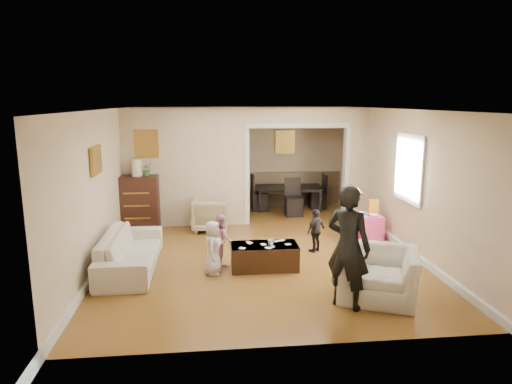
{
  "coord_description": "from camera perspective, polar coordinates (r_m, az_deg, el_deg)",
  "views": [
    {
      "loc": [
        -0.88,
        -8.13,
        2.75
      ],
      "look_at": [
        0.0,
        0.2,
        1.05
      ],
      "focal_mm": 31.6,
      "sensor_mm": 36.0,
      "label": 1
    }
  ],
  "objects": [
    {
      "name": "play_bowl",
      "position": [
        9.34,
        14.72,
        -2.86
      ],
      "size": [
        0.2,
        0.2,
        0.05
      ],
      "primitive_type": "imported",
      "rotation": [
        0.0,
        0.0,
        -0.03
      ],
      "color": "beige",
      "rests_on": "play_table"
    },
    {
      "name": "framed_art_sofa_wall",
      "position": [
        7.8,
        -19.59,
        3.82
      ],
      "size": [
        0.03,
        0.55,
        0.4
      ],
      "primitive_type": "cube",
      "color": "brown"
    },
    {
      "name": "coffee_table",
      "position": [
        7.57,
        1.06,
        -8.16
      ],
      "size": [
        1.11,
        0.57,
        0.41
      ],
      "primitive_type": "cube",
      "rotation": [
        0.0,
        0.0,
        -0.02
      ],
      "color": "#3A2112",
      "rests_on": "ground"
    },
    {
      "name": "framed_art_partition",
      "position": [
        9.95,
        -13.71,
        5.97
      ],
      "size": [
        0.45,
        0.03,
        0.55
      ],
      "primitive_type": "cube",
      "color": "brown",
      "rests_on": "partition_left"
    },
    {
      "name": "craft_papers",
      "position": [
        7.51,
        1.23,
        -6.64
      ],
      "size": [
        0.89,
        0.51,
        0.0
      ],
      "color": "white",
      "rests_on": "coffee_table"
    },
    {
      "name": "cyan_cup",
      "position": [
        9.35,
        13.71,
        -2.7
      ],
      "size": [
        0.08,
        0.08,
        0.08
      ],
      "primitive_type": "cylinder",
      "color": "#28C9C5",
      "rests_on": "play_table"
    },
    {
      "name": "toy_block",
      "position": [
        9.5,
        13.25,
        -2.54
      ],
      "size": [
        0.09,
        0.08,
        0.05
      ],
      "primitive_type": "cube",
      "rotation": [
        0.0,
        0.0,
        0.32
      ],
      "color": "red",
      "rests_on": "play_table"
    },
    {
      "name": "coffee_cup",
      "position": [
        7.45,
        1.88,
        -6.41
      ],
      "size": [
        0.11,
        0.11,
        0.1
      ],
      "primitive_type": "imported",
      "rotation": [
        0.0,
        0.0,
        -0.02
      ],
      "color": "beige",
      "rests_on": "coffee_table"
    },
    {
      "name": "table_lamp",
      "position": [
        9.84,
        -14.87,
        3.01
      ],
      "size": [
        0.22,
        0.22,
        0.36
      ],
      "primitive_type": "cylinder",
      "color": "beige",
      "rests_on": "dresser"
    },
    {
      "name": "dresser",
      "position": [
        9.98,
        -14.64,
        -1.38
      ],
      "size": [
        0.86,
        0.49,
        1.19
      ],
      "primitive_type": "cube",
      "color": "black",
      "rests_on": "ground"
    },
    {
      "name": "partition_right",
      "position": [
        10.58,
        12.54,
        3.33
      ],
      "size": [
        0.55,
        0.18,
        2.6
      ],
      "primitive_type": "cube",
      "color": "beige",
      "rests_on": "ground"
    },
    {
      "name": "dining_table",
      "position": [
        11.6,
        4.17,
        -0.77
      ],
      "size": [
        1.74,
        1.06,
        0.59
      ],
      "primitive_type": "imported",
      "rotation": [
        0.0,
        0.0,
        -0.07
      ],
      "color": "black",
      "rests_on": "ground"
    },
    {
      "name": "child_kneel_b",
      "position": [
        7.73,
        -4.39,
        -5.97
      ],
      "size": [
        0.45,
        0.51,
        0.87
      ],
      "primitive_type": "imported",
      "rotation": [
        0.0,
        0.0,
        1.9
      ],
      "color": "pink",
      "rests_on": "ground"
    },
    {
      "name": "partition_left",
      "position": [
        10.04,
        -8.81,
        3.04
      ],
      "size": [
        2.75,
        0.18,
        2.6
      ],
      "primitive_type": "cube",
      "color": "beige",
      "rests_on": "ground"
    },
    {
      "name": "adult_person",
      "position": [
        6.15,
        11.59,
        -6.8
      ],
      "size": [
        0.73,
        0.72,
        1.7
      ],
      "primitive_type": "imported",
      "rotation": [
        0.0,
        0.0,
        2.38
      ],
      "color": "black",
      "rests_on": "ground"
    },
    {
      "name": "armchair_front",
      "position": [
        6.69,
        15.12,
        -9.96
      ],
      "size": [
        1.37,
        1.3,
        0.71
      ],
      "primitive_type": "imported",
      "rotation": [
        0.0,
        0.0,
        -0.41
      ],
      "color": "beige",
      "rests_on": "ground"
    },
    {
      "name": "partition_header",
      "position": [
        10.13,
        5.31,
        9.59
      ],
      "size": [
        2.22,
        0.18,
        0.35
      ],
      "primitive_type": "cube",
      "color": "beige",
      "rests_on": "partition_right"
    },
    {
      "name": "window_pane",
      "position": [
        8.61,
        18.84,
        2.85
      ],
      "size": [
        0.03,
        0.95,
        1.1
      ],
      "primitive_type": "cube",
      "color": "white",
      "rests_on": "ground"
    },
    {
      "name": "child_toddler",
      "position": [
        8.4,
        7.58,
        -4.84
      ],
      "size": [
        0.5,
        0.45,
        0.81
      ],
      "primitive_type": "imported",
      "rotation": [
        0.0,
        0.0,
        -2.46
      ],
      "color": "black",
      "rests_on": "ground"
    },
    {
      "name": "sofa",
      "position": [
        7.8,
        -15.6,
        -7.19
      ],
      "size": [
        0.84,
        2.13,
        0.62
      ],
      "primitive_type": "imported",
      "rotation": [
        0.0,
        0.0,
        1.57
      ],
      "color": "beige",
      "rests_on": "ground"
    },
    {
      "name": "armchair_back",
      "position": [
        9.76,
        -5.79,
        -2.83
      ],
      "size": [
        0.8,
        0.82,
        0.69
      ],
      "primitive_type": "imported",
      "rotation": [
        0.0,
        0.0,
        3.06
      ],
      "color": "tan",
      "rests_on": "ground"
    },
    {
      "name": "child_kneel_a",
      "position": [
        7.3,
        -5.47,
        -7.03
      ],
      "size": [
        0.36,
        0.48,
        0.88
      ],
      "primitive_type": "imported",
      "rotation": [
        0.0,
        0.0,
        1.38
      ],
      "color": "silver",
      "rests_on": "ground"
    },
    {
      "name": "cereal_box",
      "position": [
        9.54,
        14.68,
        -1.79
      ],
      "size": [
        0.2,
        0.08,
        0.3
      ],
      "primitive_type": "cube",
      "rotation": [
        0.0,
        0.0,
        -0.03
      ],
      "color": "yellow",
      "rests_on": "play_table"
    },
    {
      "name": "play_table",
      "position": [
        9.5,
        14.1,
        -4.22
      ],
      "size": [
        0.51,
        0.51,
        0.47
      ],
      "primitive_type": "cube",
      "rotation": [
        0.0,
        0.0,
        -0.03
      ],
      "color": "#FB42A0",
      "rests_on": "ground"
    },
    {
      "name": "floor",
      "position": [
        8.62,
        0.14,
        -7.12
      ],
      "size": [
        7.0,
        7.0,
        0.0
      ],
      "primitive_type": "plane",
      "color": "olive",
      "rests_on": "ground"
    },
    {
      "name": "potted_plant",
      "position": [
        9.82,
        -13.7,
        2.8
      ],
      "size": [
        0.25,
        0.21,
        0.27
      ],
      "primitive_type": "imported",
      "color": "#36682E",
      "rests_on": "dresser"
    },
    {
      "name": "framed_art_alcove",
      "position": [
        11.78,
        3.68,
        6.35
      ],
      "size": [
        0.45,
        0.03,
        0.55
      ],
      "primitive_type": "cube",
      "color": "brown"
    }
  ]
}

